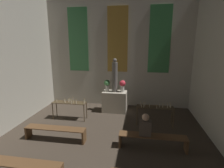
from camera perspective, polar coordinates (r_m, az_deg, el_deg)
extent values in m
cube|color=#B2AD9E|center=(8.95, 1.86, 10.59)|extent=(7.47, 0.12, 5.62)
cube|color=#33723F|center=(9.35, -10.96, 13.92)|extent=(1.01, 0.03, 3.15)
cube|color=olive|center=(8.87, 1.81, 14.20)|extent=(1.01, 0.03, 3.15)
cube|color=#33723F|center=(8.84, 15.33, 13.77)|extent=(1.01, 0.03, 3.15)
cube|color=#ADA38E|center=(8.40, 0.87, -5.71)|extent=(1.13, 0.68, 0.99)
cylinder|color=#5B5651|center=(8.10, 0.90, 2.25)|extent=(0.26, 0.26, 1.38)
sphere|color=#5B5651|center=(7.99, 0.92, 7.75)|extent=(0.18, 0.18, 0.18)
cylinder|color=beige|center=(8.27, -1.64, -1.32)|extent=(0.17, 0.17, 0.31)
sphere|color=#4C9351|center=(8.21, -1.65, 0.40)|extent=(0.28, 0.28, 0.28)
cylinder|color=beige|center=(8.17, 3.44, -1.52)|extent=(0.17, 0.17, 0.31)
sphere|color=#DB3342|center=(8.11, 3.46, 0.22)|extent=(0.28, 0.28, 0.28)
cube|color=#473823|center=(7.69, -13.77, -5.84)|extent=(1.45, 0.41, 0.02)
cylinder|color=#473823|center=(7.96, -18.79, -8.44)|extent=(0.04, 0.04, 0.74)
cylinder|color=#473823|center=(7.44, -9.12, -9.42)|extent=(0.04, 0.04, 0.74)
cylinder|color=#473823|center=(8.25, -17.65, -7.59)|extent=(0.04, 0.04, 0.74)
cylinder|color=#473823|center=(7.75, -8.30, -8.46)|extent=(0.04, 0.04, 0.74)
cylinder|color=silver|center=(7.38, -9.11, -5.82)|extent=(0.02, 0.02, 0.13)
sphere|color=#F9CC4C|center=(7.36, -9.13, -5.24)|extent=(0.02, 0.02, 0.02)
cylinder|color=silver|center=(7.47, -13.22, -5.60)|extent=(0.02, 0.02, 0.17)
sphere|color=#F9CC4C|center=(7.44, -13.26, -4.88)|extent=(0.02, 0.02, 0.02)
cylinder|color=silver|center=(7.54, -12.60, -5.67)|extent=(0.02, 0.02, 0.11)
sphere|color=#F9CC4C|center=(7.52, -12.63, -5.19)|extent=(0.02, 0.02, 0.02)
cylinder|color=silver|center=(7.70, -14.03, -5.29)|extent=(0.02, 0.02, 0.12)
sphere|color=#F9CC4C|center=(7.68, -14.06, -4.78)|extent=(0.02, 0.02, 0.02)
cylinder|color=silver|center=(7.69, -13.70, -5.21)|extent=(0.02, 0.02, 0.14)
sphere|color=#F9CC4C|center=(7.67, -13.73, -4.63)|extent=(0.02, 0.02, 0.02)
cylinder|color=silver|center=(7.45, -8.92, -5.48)|extent=(0.02, 0.02, 0.17)
sphere|color=#F9CC4C|center=(7.42, -8.94, -4.78)|extent=(0.02, 0.02, 0.02)
cylinder|color=silver|center=(7.84, -17.56, -5.24)|extent=(0.02, 0.02, 0.11)
sphere|color=#F9CC4C|center=(7.82, -17.59, -4.77)|extent=(0.02, 0.02, 0.02)
cylinder|color=silver|center=(7.50, -13.21, -5.55)|extent=(0.02, 0.02, 0.17)
sphere|color=#F9CC4C|center=(7.47, -13.25, -4.85)|extent=(0.02, 0.02, 0.02)
cylinder|color=silver|center=(7.39, -11.60, -5.73)|extent=(0.02, 0.02, 0.17)
sphere|color=#F9CC4C|center=(7.36, -11.63, -5.01)|extent=(0.02, 0.02, 0.02)
cylinder|color=silver|center=(7.48, -13.04, -5.88)|extent=(0.02, 0.02, 0.10)
sphere|color=#F9CC4C|center=(7.46, -13.07, -5.44)|extent=(0.02, 0.02, 0.02)
cylinder|color=silver|center=(7.71, -12.62, -4.96)|extent=(0.02, 0.02, 0.18)
sphere|color=#F9CC4C|center=(7.68, -12.66, -4.23)|extent=(0.02, 0.02, 0.02)
cylinder|color=silver|center=(7.63, -15.04, -5.45)|extent=(0.02, 0.02, 0.14)
sphere|color=#F9CC4C|center=(7.61, -15.08, -4.87)|extent=(0.02, 0.02, 0.02)
cylinder|color=silver|center=(7.77, -15.27, -5.21)|extent=(0.02, 0.02, 0.12)
sphere|color=#F9CC4C|center=(7.75, -15.30, -4.71)|extent=(0.02, 0.02, 0.02)
cube|color=#473823|center=(7.15, 13.88, -7.31)|extent=(1.45, 0.41, 0.02)
cylinder|color=#473823|center=(7.10, 8.12, -10.51)|extent=(0.04, 0.04, 0.74)
cylinder|color=#473823|center=(7.22, 19.42, -10.73)|extent=(0.04, 0.04, 0.74)
cylinder|color=#473823|center=(7.42, 8.18, -9.44)|extent=(0.04, 0.04, 0.74)
cylinder|color=#473823|center=(7.54, 18.96, -9.66)|extent=(0.04, 0.04, 0.74)
cylinder|color=silver|center=(7.19, 18.60, -6.94)|extent=(0.02, 0.02, 0.11)
sphere|color=#F9CC4C|center=(7.17, 18.64, -6.43)|extent=(0.02, 0.02, 0.02)
cylinder|color=silver|center=(6.97, 14.40, -7.35)|extent=(0.02, 0.02, 0.10)
sphere|color=#F9CC4C|center=(6.95, 14.43, -6.88)|extent=(0.02, 0.02, 0.02)
cylinder|color=silver|center=(7.17, 10.31, -6.56)|extent=(0.02, 0.02, 0.10)
sphere|color=#F9CC4C|center=(7.15, 10.33, -6.08)|extent=(0.02, 0.02, 0.02)
cylinder|color=silver|center=(7.13, 17.65, -6.91)|extent=(0.02, 0.02, 0.15)
sphere|color=#F9CC4C|center=(7.10, 17.70, -6.27)|extent=(0.02, 0.02, 0.02)
cylinder|color=silver|center=(6.96, 10.29, -6.89)|extent=(0.02, 0.02, 0.17)
sphere|color=#F9CC4C|center=(6.92, 10.33, -6.14)|extent=(0.02, 0.02, 0.02)
cylinder|color=silver|center=(6.99, 9.65, -7.01)|extent=(0.02, 0.02, 0.11)
sphere|color=#F9CC4C|center=(6.97, 9.67, -6.48)|extent=(0.02, 0.02, 0.02)
cylinder|color=silver|center=(7.25, 18.38, -6.50)|extent=(0.02, 0.02, 0.18)
sphere|color=#F9CC4C|center=(7.22, 18.44, -5.74)|extent=(0.02, 0.02, 0.02)
cylinder|color=silver|center=(7.14, 16.25, -6.94)|extent=(0.02, 0.02, 0.11)
sphere|color=#F9CC4C|center=(7.12, 16.28, -6.44)|extent=(0.02, 0.02, 0.02)
cylinder|color=silver|center=(7.16, 9.21, -6.37)|extent=(0.02, 0.02, 0.15)
sphere|color=#F9CC4C|center=(7.13, 9.24, -5.73)|extent=(0.02, 0.02, 0.02)
cylinder|color=silver|center=(7.03, 12.12, -6.99)|extent=(0.02, 0.02, 0.11)
sphere|color=#F9CC4C|center=(7.01, 12.15, -6.47)|extent=(0.02, 0.02, 0.02)
cylinder|color=silver|center=(7.06, 10.69, -6.60)|extent=(0.02, 0.02, 0.17)
sphere|color=#F9CC4C|center=(7.03, 10.73, -5.86)|extent=(0.02, 0.02, 0.02)
cylinder|color=silver|center=(7.21, 17.68, -6.84)|extent=(0.02, 0.02, 0.11)
sphere|color=#F9CC4C|center=(7.19, 17.72, -6.34)|extent=(0.02, 0.02, 0.02)
cylinder|color=silver|center=(7.12, 15.27, -6.84)|extent=(0.02, 0.02, 0.13)
sphere|color=#F9CC4C|center=(7.10, 15.31, -6.25)|extent=(0.02, 0.02, 0.02)
cube|color=brown|center=(5.03, -27.91, -21.80)|extent=(2.06, 0.36, 0.03)
cube|color=brown|center=(6.31, -18.10, -13.52)|extent=(2.06, 0.36, 0.03)
cube|color=brown|center=(6.90, -25.61, -13.91)|extent=(0.06, 0.32, 0.42)
cube|color=brown|center=(6.05, -9.11, -16.60)|extent=(0.06, 0.32, 0.42)
cube|color=brown|center=(5.71, 13.12, -16.16)|extent=(2.06, 0.36, 0.03)
cube|color=brown|center=(5.83, 2.65, -17.70)|extent=(0.06, 0.32, 0.42)
cube|color=brown|center=(5.98, 23.09, -17.94)|extent=(0.06, 0.32, 0.42)
cube|color=#4C4238|center=(5.58, 10.78, -13.86)|extent=(0.36, 0.24, 0.48)
sphere|color=tan|center=(5.43, 10.94, -10.60)|extent=(0.22, 0.22, 0.22)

